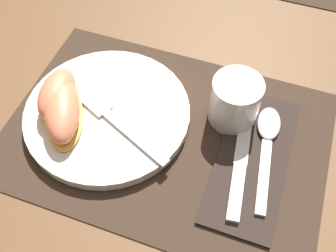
{
  "coord_description": "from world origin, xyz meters",
  "views": [
    {
      "loc": [
        0.11,
        -0.3,
        0.49
      ],
      "look_at": [
        0.0,
        0.0,
        0.02
      ],
      "focal_mm": 42.0,
      "sensor_mm": 36.0,
      "label": 1
    }
  ],
  "objects_px": {
    "juice_glass": "(235,103)",
    "spoon": "(268,137)",
    "plate": "(106,116)",
    "knife": "(241,156)",
    "fork": "(110,116)",
    "citrus_wedge_1": "(62,108)",
    "citrus_wedge_0": "(57,95)"
  },
  "relations": [
    {
      "from": "plate",
      "to": "fork",
      "type": "distance_m",
      "value": 0.02
    },
    {
      "from": "knife",
      "to": "fork",
      "type": "bearing_deg",
      "value": -178.01
    },
    {
      "from": "citrus_wedge_0",
      "to": "citrus_wedge_1",
      "type": "relative_size",
      "value": 0.75
    },
    {
      "from": "spoon",
      "to": "fork",
      "type": "relative_size",
      "value": 0.93
    },
    {
      "from": "knife",
      "to": "fork",
      "type": "relative_size",
      "value": 1.1
    },
    {
      "from": "spoon",
      "to": "citrus_wedge_1",
      "type": "height_order",
      "value": "citrus_wedge_1"
    },
    {
      "from": "plate",
      "to": "fork",
      "type": "relative_size",
      "value": 1.3
    },
    {
      "from": "knife",
      "to": "citrus_wedge_1",
      "type": "distance_m",
      "value": 0.26
    },
    {
      "from": "juice_glass",
      "to": "citrus_wedge_1",
      "type": "distance_m",
      "value": 0.25
    },
    {
      "from": "citrus_wedge_1",
      "to": "citrus_wedge_0",
      "type": "bearing_deg",
      "value": 133.12
    },
    {
      "from": "juice_glass",
      "to": "citrus_wedge_1",
      "type": "height_order",
      "value": "juice_glass"
    },
    {
      "from": "spoon",
      "to": "fork",
      "type": "distance_m",
      "value": 0.23
    },
    {
      "from": "citrus_wedge_1",
      "to": "knife",
      "type": "bearing_deg",
      "value": 6.01
    },
    {
      "from": "juice_glass",
      "to": "spoon",
      "type": "relative_size",
      "value": 0.43
    },
    {
      "from": "knife",
      "to": "citrus_wedge_0",
      "type": "distance_m",
      "value": 0.28
    },
    {
      "from": "knife",
      "to": "fork",
      "type": "height_order",
      "value": "fork"
    },
    {
      "from": "plate",
      "to": "spoon",
      "type": "relative_size",
      "value": 1.41
    },
    {
      "from": "plate",
      "to": "citrus_wedge_0",
      "type": "height_order",
      "value": "citrus_wedge_0"
    },
    {
      "from": "fork",
      "to": "citrus_wedge_1",
      "type": "xyz_separation_m",
      "value": [
        -0.06,
        -0.02,
        0.02
      ]
    },
    {
      "from": "fork",
      "to": "juice_glass",
      "type": "bearing_deg",
      "value": 23.52
    },
    {
      "from": "spoon",
      "to": "citrus_wedge_1",
      "type": "distance_m",
      "value": 0.3
    },
    {
      "from": "knife",
      "to": "citrus_wedge_0",
      "type": "xyz_separation_m",
      "value": [
        -0.28,
        -0.01,
        0.03
      ]
    },
    {
      "from": "plate",
      "to": "knife",
      "type": "xyz_separation_m",
      "value": [
        0.21,
        0.0,
        -0.0
      ]
    },
    {
      "from": "fork",
      "to": "plate",
      "type": "bearing_deg",
      "value": 153.0
    },
    {
      "from": "spoon",
      "to": "juice_glass",
      "type": "bearing_deg",
      "value": 158.33
    },
    {
      "from": "juice_glass",
      "to": "fork",
      "type": "relative_size",
      "value": 0.4
    },
    {
      "from": "knife",
      "to": "spoon",
      "type": "relative_size",
      "value": 1.19
    },
    {
      "from": "plate",
      "to": "citrus_wedge_0",
      "type": "bearing_deg",
      "value": -174.66
    },
    {
      "from": "spoon",
      "to": "plate",
      "type": "bearing_deg",
      "value": -169.29
    },
    {
      "from": "fork",
      "to": "citrus_wedge_0",
      "type": "height_order",
      "value": "citrus_wedge_0"
    },
    {
      "from": "plate",
      "to": "citrus_wedge_1",
      "type": "relative_size",
      "value": 1.75
    },
    {
      "from": "spoon",
      "to": "citrus_wedge_0",
      "type": "height_order",
      "value": "citrus_wedge_0"
    }
  ]
}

